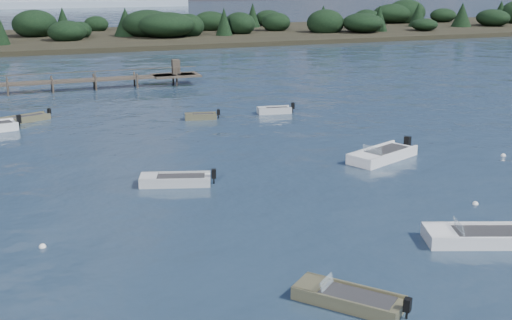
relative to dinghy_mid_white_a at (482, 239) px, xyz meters
name	(u,v)px	position (x,y,z in m)	size (l,w,h in m)	color
ground	(122,71)	(-6.74, 58.71, -0.17)	(400.00, 400.00, 0.00)	#172637
dinghy_mid_white_a	(482,239)	(0.00, 0.00, 0.00)	(5.51, 3.52, 1.28)	silver
dinghy_mid_white_b	(382,157)	(2.84, 13.22, 0.02)	(5.58, 3.84, 1.39)	silver
dinghy_mid_grey	(175,182)	(-10.96, 12.87, -0.02)	(4.41, 2.61, 1.10)	#AEB3B5
dinghy_near_olive	(348,300)	(-8.30, -2.88, -0.03)	(3.68, 3.97, 1.04)	brown
tender_far_white	(201,117)	(-4.95, 28.96, -0.03)	(2.97, 1.53, 1.00)	brown
tender_far_grey_b	(274,111)	(1.66, 29.02, -0.01)	(3.29, 1.58, 1.11)	#AEB3B5
dinghy_extra_b	(23,120)	(-18.77, 33.10, -0.03)	(4.38, 2.75, 0.99)	brown
buoy_b	(475,204)	(2.98, 4.16, -0.17)	(0.32, 0.32, 0.32)	white
buoy_c	(43,247)	(-18.52, 6.29, -0.17)	(0.32, 0.32, 0.32)	white
buoy_d	(503,156)	(10.81, 11.15, -0.17)	(0.32, 0.32, 0.32)	white
far_headland	(219,26)	(18.26, 98.71, 1.80)	(190.00, 40.00, 5.80)	black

